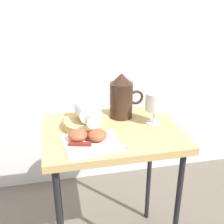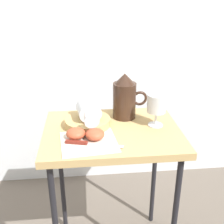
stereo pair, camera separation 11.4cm
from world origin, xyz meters
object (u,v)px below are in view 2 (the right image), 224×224
object	(u,v)px
apple_half_right	(95,134)
knife	(86,143)
pitcher	(125,100)
apple_half_left	(76,133)
wine_glass_tipped_far	(90,111)
basket_tray	(88,122)
table	(112,145)
wine_glass_tipped_near	(87,111)
wine_glass_upright	(157,105)

from	to	relation	value
apple_half_right	knife	world-z (taller)	apple_half_right
pitcher	apple_half_left	bearing A→B (deg)	-139.58
apple_half_right	knife	bearing A→B (deg)	-134.55
pitcher	knife	size ratio (longest dim) A/B	0.94
pitcher	wine_glass_tipped_far	xyz separation A→B (m)	(-0.16, -0.08, -0.01)
basket_tray	pitcher	xyz separation A→B (m)	(0.17, 0.08, 0.07)
apple_half_right	knife	size ratio (longest dim) A/B	0.34
table	wine_glass_tipped_near	distance (m)	0.18
table	apple_half_left	xyz separation A→B (m)	(-0.15, -0.07, 0.10)
table	basket_tray	xyz separation A→B (m)	(-0.10, 0.04, 0.09)
wine_glass_tipped_near	wine_glass_upright	bearing A→B (deg)	-3.14
basket_tray	apple_half_right	distance (m)	0.13
basket_tray	apple_half_right	bearing A→B (deg)	-78.51
pitcher	apple_half_right	distance (m)	0.25
wine_glass_upright	wine_glass_tipped_near	world-z (taller)	wine_glass_upright
basket_tray	wine_glass_tipped_near	distance (m)	0.06
apple_half_right	pitcher	bearing A→B (deg)	54.34
table	basket_tray	distance (m)	0.14
table	pitcher	distance (m)	0.21
apple_half_left	knife	xyz separation A→B (m)	(0.04, -0.05, -0.02)
pitcher	wine_glass_tipped_near	xyz separation A→B (m)	(-0.17, -0.08, -0.01)
wine_glass_tipped_far	apple_half_right	world-z (taller)	wine_glass_tipped_far
table	wine_glass_tipped_near	world-z (taller)	wine_glass_tipped_near
wine_glass_tipped_near	apple_half_left	bearing A→B (deg)	-115.11
basket_tray	table	bearing A→B (deg)	-23.53
wine_glass_tipped_far	apple_half_left	world-z (taller)	wine_glass_tipped_far
basket_tray	apple_half_left	distance (m)	0.12
pitcher	wine_glass_tipped_near	world-z (taller)	pitcher
table	wine_glass_tipped_near	bearing A→B (deg)	160.59
basket_tray	wine_glass_tipped_far	bearing A→B (deg)	-2.36
table	basket_tray	size ratio (longest dim) A/B	3.59
wine_glass_tipped_far	knife	bearing A→B (deg)	-98.74
table	pitcher	bearing A→B (deg)	59.88
table	wine_glass_upright	bearing A→B (deg)	5.90
table	knife	size ratio (longest dim) A/B	3.18
wine_glass_tipped_far	basket_tray	bearing A→B (deg)	177.64
wine_glass_upright	wine_glass_tipped_near	bearing A→B (deg)	176.86
table	pitcher	xyz separation A→B (m)	(0.07, 0.12, 0.16)
wine_glass_tipped_far	knife	size ratio (longest dim) A/B	0.72
pitcher	wine_glass_tipped_far	world-z (taller)	pitcher
wine_glass_upright	table	bearing A→B (deg)	-174.10
wine_glass_upright	apple_half_right	distance (m)	0.29
wine_glass_tipped_far	knife	distance (m)	0.18
apple_half_right	wine_glass_upright	bearing A→B (deg)	20.84
table	apple_half_left	distance (m)	0.19
apple_half_right	knife	distance (m)	0.06
apple_half_left	table	bearing A→B (deg)	23.99
wine_glass_upright	wine_glass_tipped_far	distance (m)	0.28
wine_glass_upright	knife	size ratio (longest dim) A/B	0.65
apple_half_left	wine_glass_tipped_far	bearing A→B (deg)	60.68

